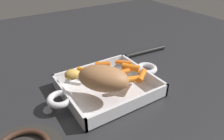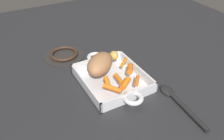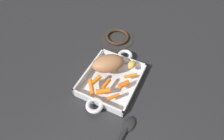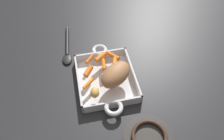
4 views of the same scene
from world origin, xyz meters
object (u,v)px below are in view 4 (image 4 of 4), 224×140
Objects in this scene: baby_carrot_short at (89,83)px; roasting_dish at (106,78)px; baby_carrot_center_left at (88,71)px; baby_carrot_long at (101,57)px; stove_burner_rear at (149,137)px; serving_spoon at (67,48)px; baby_carrot_northwest at (115,62)px; potato_golden_small at (95,92)px; baby_carrot_center_right at (113,56)px; pork_roast at (116,74)px; baby_carrot_northeast at (104,64)px; baby_carrot_southeast at (89,59)px.

roasting_dish is at bearing -64.83° from baby_carrot_short.
baby_carrot_long is (0.07, -0.06, -0.00)m from baby_carrot_center_left.
baby_carrot_long reaches higher than stove_burner_rear.
baby_carrot_short reaches higher than serving_spoon.
baby_carrot_center_left is 0.12m from baby_carrot_northwest.
baby_carrot_long is 1.22× the size of potato_golden_small.
pork_roast is at bearing 173.33° from baby_carrot_center_right.
baby_carrot_short is at bearing 172.61° from baby_carrot_center_left.
baby_carrot_northeast is (0.09, 0.03, -0.03)m from pork_roast.
baby_carrot_short is at bearing 17.65° from potato_golden_small.
serving_spoon is (0.32, 0.09, -0.05)m from potato_golden_small.
baby_carrot_northeast is at bearing -171.76° from baby_carrot_long.
serving_spoon is at bearing 35.00° from pork_roast.
baby_carrot_short is 0.31m from stove_burner_rear.
baby_carrot_northeast is 0.05m from baby_carrot_northwest.
roasting_dish is 0.08m from baby_carrot_northwest.
baby_carrot_center_left is at bearing -7.39° from baby_carrot_short.
baby_carrot_long is 0.40m from stove_burner_rear.
roasting_dish reaches higher than stove_burner_rear.
roasting_dish is at bearing -149.71° from baby_carrot_southeast.
stove_burner_rear is at bearing -171.02° from baby_carrot_northwest.
baby_carrot_center_right reaches higher than stove_burner_rear.
baby_carrot_northwest is (0.09, -0.01, -0.03)m from pork_roast.
baby_carrot_center_right is at bearing -88.77° from baby_carrot_long.
baby_carrot_northwest reaches higher than baby_carrot_northeast.
stove_burner_rear reaches higher than serving_spoon.
baby_carrot_northwest is 1.06× the size of potato_golden_small.
baby_carrot_southeast is at bearing 88.66° from baby_carrot_center_right.
baby_carrot_southeast is 0.19m from potato_golden_small.
stove_burner_rear is (-0.34, -0.05, -0.04)m from baby_carrot_northwest.
baby_carrot_northeast is at bearing -68.05° from baby_carrot_center_left.
baby_carrot_short is 1.17× the size of baby_carrot_northwest.
baby_carrot_center_left is at bearing 111.95° from baby_carrot_northeast.
serving_spoon is at bearing 40.30° from baby_carrot_northeast.
serving_spoon is at bearing 35.63° from baby_carrot_southeast.
baby_carrot_short is at bearing 124.84° from baby_carrot_northwest.
pork_roast is 2.51× the size of baby_carrot_short.
baby_carrot_short is 0.16m from baby_carrot_northwest.
baby_carrot_northwest is (0.00, -0.05, 0.00)m from baby_carrot_northeast.
baby_carrot_northeast is 0.36m from stove_burner_rear.
roasting_dish is 0.08m from pork_roast.
baby_carrot_northeast is (0.03, -0.07, -0.00)m from baby_carrot_center_left.
roasting_dish is 6.54× the size of baby_carrot_short.
baby_carrot_center_right is 0.06m from baby_carrot_long.
baby_carrot_southeast is 0.92× the size of baby_carrot_short.
baby_carrot_center_left is 0.09m from baby_carrot_long.
baby_carrot_northwest is 0.35m from stove_burner_rear.
potato_golden_small is at bearing 149.23° from baby_carrot_center_right.
baby_carrot_southeast reaches higher than serving_spoon.
baby_carrot_center_right is 0.14m from baby_carrot_center_left.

